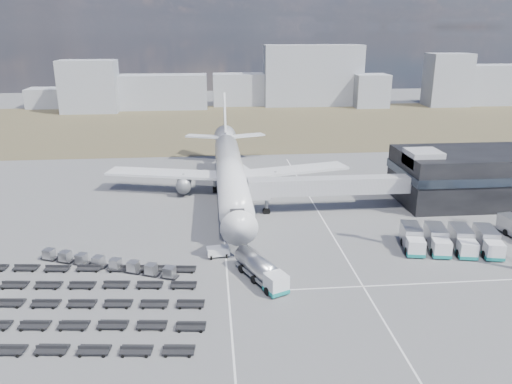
{
  "coord_description": "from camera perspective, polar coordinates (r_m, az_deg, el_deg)",
  "views": [
    {
      "loc": [
        -3.72,
        -65.7,
        32.95
      ],
      "look_at": [
        4.32,
        21.32,
        4.0
      ],
      "focal_mm": 35.0,
      "sensor_mm": 36.0,
      "label": 1
    }
  ],
  "objects": [
    {
      "name": "lane_markings",
      "position": [
        77.38,
        5.31,
        -6.96
      ],
      "size": [
        47.12,
        110.0,
        0.01
      ],
      "color": "silver",
      "rests_on": "ground"
    },
    {
      "name": "terminal",
      "position": [
        107.04,
        23.71,
        1.75
      ],
      "size": [
        30.4,
        16.4,
        11.0
      ],
      "color": "black",
      "rests_on": "ground"
    },
    {
      "name": "ground",
      "position": [
        73.6,
        -1.84,
        -8.28
      ],
      "size": [
        420.0,
        420.0,
        0.0
      ],
      "primitive_type": "plane",
      "color": "#565659",
      "rests_on": "ground"
    },
    {
      "name": "uld_row",
      "position": [
        75.14,
        -16.66,
        -7.76
      ],
      "size": [
        20.9,
        9.64,
        1.49
      ],
      "rotation": [
        0.0,
        0.0,
        -0.39
      ],
      "color": "black",
      "rests_on": "ground"
    },
    {
      "name": "fuel_tanker",
      "position": [
        68.41,
        0.56,
        -8.86
      ],
      "size": [
        6.74,
        10.68,
        3.4
      ],
      "rotation": [
        0.0,
        0.0,
        0.42
      ],
      "color": "silver",
      "rests_on": "ground"
    },
    {
      "name": "jet_bridge",
      "position": [
        92.63,
        7.2,
        0.65
      ],
      "size": [
        30.3,
        3.8,
        7.05
      ],
      "color": "#939399",
      "rests_on": "ground"
    },
    {
      "name": "skyline",
      "position": [
        218.45,
        -0.29,
        12.11
      ],
      "size": [
        302.96,
        26.9,
        25.78
      ],
      "color": "#90939D",
      "rests_on": "ground"
    },
    {
      "name": "airliner",
      "position": [
        101.97,
        -2.99,
        2.56
      ],
      "size": [
        51.59,
        64.53,
        17.62
      ],
      "color": "silver",
      "rests_on": "ground"
    },
    {
      "name": "pushback_tug",
      "position": [
        75.85,
        -4.37,
        -6.85
      ],
      "size": [
        3.56,
        2.33,
        1.49
      ],
      "primitive_type": "cube",
      "rotation": [
        0.0,
        0.0,
        0.14
      ],
      "color": "silver",
      "rests_on": "ground"
    },
    {
      "name": "catering_truck",
      "position": [
        110.83,
        -1.52,
        1.87
      ],
      "size": [
        4.41,
        7.11,
        3.04
      ],
      "rotation": [
        0.0,
        0.0,
        0.28
      ],
      "color": "silver",
      "rests_on": "ground"
    },
    {
      "name": "service_trucks_near",
      "position": [
        82.96,
        21.28,
        -5.13
      ],
      "size": [
        15.26,
        10.29,
        3.12
      ],
      "rotation": [
        0.0,
        0.0,
        -0.19
      ],
      "color": "silver",
      "rests_on": "ground"
    },
    {
      "name": "baggage_dollies",
      "position": [
        67.54,
        -21.21,
        -11.85
      ],
      "size": [
        37.07,
        24.02,
        0.81
      ],
      "rotation": [
        0.0,
        0.0,
        -0.1
      ],
      "color": "black",
      "rests_on": "ground"
    },
    {
      "name": "grass_strip",
      "position": [
        178.8,
        -4.03,
        7.67
      ],
      "size": [
        420.0,
        90.0,
        0.01
      ],
      "primitive_type": "cube",
      "color": "#4C442D",
      "rests_on": "ground"
    }
  ]
}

